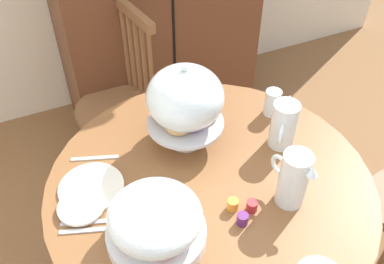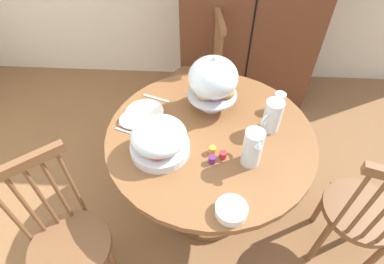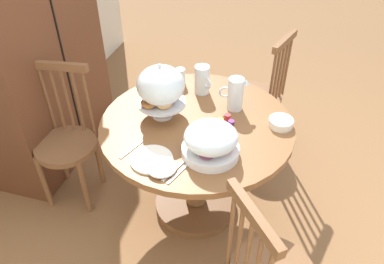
{
  "view_description": "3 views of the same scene",
  "coord_description": "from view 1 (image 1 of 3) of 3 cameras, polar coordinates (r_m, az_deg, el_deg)",
  "views": [
    {
      "loc": [
        -0.41,
        -0.64,
        1.84
      ],
      "look_at": [
        0.05,
        0.35,
        0.84
      ],
      "focal_mm": 39.53,
      "sensor_mm": 36.0,
      "label": 1
    },
    {
      "loc": [
        0.01,
        -0.93,
        1.92
      ],
      "look_at": [
        -0.05,
        0.2,
        0.74
      ],
      "focal_mm": 28.29,
      "sensor_mm": 36.0,
      "label": 2
    },
    {
      "loc": [
        -1.62,
        -0.25,
        2.03
      ],
      "look_at": [
        -0.05,
        0.2,
        0.74
      ],
      "focal_mm": 34.76,
      "sensor_mm": 36.0,
      "label": 3
    }
  ],
  "objects": [
    {
      "name": "dining_table",
      "position": [
        1.64,
        2.25,
        -11.74
      ],
      "size": [
        1.13,
        1.13,
        0.74
      ],
      "color": "brown",
      "rests_on": "ground_plane"
    },
    {
      "name": "windsor_chair_by_cabinet",
      "position": [
        2.23,
        -9.85,
        3.18
      ],
      "size": [
        0.4,
        0.4,
        0.97
      ],
      "color": "brown",
      "rests_on": "ground_plane"
    },
    {
      "name": "pastry_stand_with_dome",
      "position": [
        1.47,
        -0.94,
        4.24
      ],
      "size": [
        0.28,
        0.28,
        0.34
      ],
      "color": "silver",
      "rests_on": "dining_table"
    },
    {
      "name": "fruit_platter_covered",
      "position": [
        1.25,
        -4.97,
        -12.04
      ],
      "size": [
        0.3,
        0.3,
        0.18
      ],
      "color": "silver",
      "rests_on": "dining_table"
    },
    {
      "name": "orange_juice_pitcher",
      "position": [
        1.37,
        13.45,
        -6.42
      ],
      "size": [
        0.09,
        0.18,
        0.21
      ],
      "color": "silver",
      "rests_on": "dining_table"
    },
    {
      "name": "milk_pitcher",
      "position": [
        1.57,
        12.21,
        0.72
      ],
      "size": [
        0.14,
        0.15,
        0.19
      ],
      "color": "silver",
      "rests_on": "dining_table"
    },
    {
      "name": "china_plate_large",
      "position": [
        1.47,
        -13.42,
        -7.27
      ],
      "size": [
        0.22,
        0.22,
        0.01
      ],
      "primitive_type": "cylinder",
      "color": "white",
      "rests_on": "dining_table"
    },
    {
      "name": "china_plate_small",
      "position": [
        1.41,
        -14.75,
        -9.7
      ],
      "size": [
        0.15,
        0.15,
        0.01
      ],
      "primitive_type": "cylinder",
      "color": "white",
      "rests_on": "china_plate_large"
    },
    {
      "name": "drinking_glass",
      "position": [
        1.71,
        10.8,
        3.92
      ],
      "size": [
        0.06,
        0.06,
        0.11
      ],
      "primitive_type": "cylinder",
      "color": "silver",
      "rests_on": "dining_table"
    },
    {
      "name": "jam_jar_strawberry",
      "position": [
        1.38,
        8.08,
        -9.86
      ],
      "size": [
        0.04,
        0.04,
        0.04
      ],
      "primitive_type": "cylinder",
      "color": "#B7282D",
      "rests_on": "dining_table"
    },
    {
      "name": "jam_jar_apricot",
      "position": [
        1.38,
        5.53,
        -9.73
      ],
      "size": [
        0.04,
        0.04,
        0.04
      ],
      "primitive_type": "cylinder",
      "color": "orange",
      "rests_on": "dining_table"
    },
    {
      "name": "jam_jar_grape",
      "position": [
        1.35,
        6.8,
        -11.56
      ],
      "size": [
        0.04,
        0.04,
        0.04
      ],
      "primitive_type": "cylinder",
      "color": "#5B2366",
      "rests_on": "dining_table"
    },
    {
      "name": "table_knife",
      "position": [
        1.39,
        -13.87,
        -11.75
      ],
      "size": [
        0.16,
        0.07,
        0.01
      ],
      "primitive_type": "cube",
      "rotation": [
        0.0,
        0.0,
        9.08
      ],
      "color": "silver",
      "rests_on": "dining_table"
    },
    {
      "name": "dinner_fork",
      "position": [
        1.37,
        -13.98,
        -12.76
      ],
      "size": [
        0.16,
        0.07,
        0.01
      ],
      "primitive_type": "cube",
      "rotation": [
        0.0,
        0.0,
        9.08
      ],
      "color": "silver",
      "rests_on": "dining_table"
    },
    {
      "name": "soup_spoon",
      "position": [
        1.57,
        -12.99,
        -3.45
      ],
      "size": [
        0.16,
        0.07,
        0.01
      ],
      "primitive_type": "cube",
      "rotation": [
        0.0,
        0.0,
        9.08
      ],
      "color": "silver",
      "rests_on": "dining_table"
    }
  ]
}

